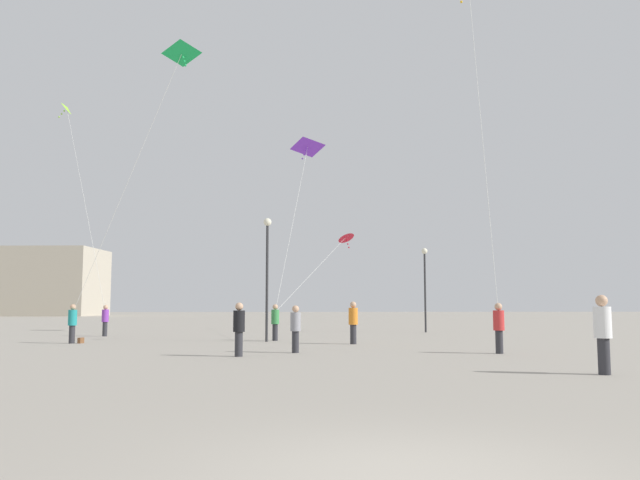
{
  "coord_description": "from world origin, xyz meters",
  "views": [
    {
      "loc": [
        -1.13,
        -6.32,
        1.62
      ],
      "look_at": [
        0.0,
        18.14,
        4.1
      ],
      "focal_mm": 36.16,
      "sensor_mm": 36.0,
      "label": 1
    }
  ],
  "objects": [
    {
      "name": "kite_violet_delta",
      "position": [
        -0.15,
        31.27,
        10.89
      ],
      "size": [
        2.67,
        8.74,
        10.11
      ],
      "color": "purple"
    },
    {
      "name": "kite_lime_diamond",
      "position": [
        -14.79,
        32.63,
        13.4
      ],
      "size": [
        4.5,
        5.11,
        12.72
      ],
      "color": "#8CD12D"
    },
    {
      "name": "kite_crimson_diamond",
      "position": [
        2.46,
        35.42,
        5.99
      ],
      "size": [
        5.07,
        12.85,
        5.1
      ],
      "color": "red"
    },
    {
      "name": "lamppost_east",
      "position": [
        6.99,
        32.21,
        3.39
      ],
      "size": [
        0.36,
        0.36,
        5.06
      ],
      "color": "#2D2D30",
      "rests_on": "ground_plane"
    },
    {
      "name": "lamppost_west",
      "position": [
        -2.17,
        22.67,
        3.67
      ],
      "size": [
        0.36,
        0.36,
        5.55
      ],
      "color": "#2D2D30",
      "rests_on": "ground_plane"
    },
    {
      "name": "ground_plane",
      "position": [
        0.0,
        0.0,
        0.0
      ],
      "size": [
        300.0,
        300.0,
        0.0
      ],
      "primitive_type": "plane",
      "color": "#9E9689"
    },
    {
      "name": "handbag_beside_flyer",
      "position": [
        -10.06,
        21.87,
        0.12
      ],
      "size": [
        0.2,
        0.34,
        0.24
      ],
      "primitive_type": "cube",
      "rotation": [
        0.0,
        0.0,
        1.36
      ],
      "color": "brown",
      "rests_on": "ground_plane"
    },
    {
      "name": "person_in_green",
      "position": [
        -1.81,
        23.44,
        0.91
      ],
      "size": [
        0.36,
        0.36,
        1.66
      ],
      "rotation": [
        0.0,
        0.0,
        0.05
      ],
      "color": "#2D2D33",
      "rests_on": "ground_plane"
    },
    {
      "name": "person_in_grey",
      "position": [
        -0.94,
        15.9,
        0.88
      ],
      "size": [
        0.35,
        0.35,
        1.61
      ],
      "rotation": [
        0.0,
        0.0,
        0.39
      ],
      "color": "#2D2D33",
      "rests_on": "ground_plane"
    },
    {
      "name": "building_left_hall",
      "position": [
        -37.0,
        94.56,
        5.13
      ],
      "size": [
        13.34,
        12.8,
        10.25
      ],
      "color": "#B2A893",
      "rests_on": "ground_plane"
    },
    {
      "name": "kite_emerald_delta",
      "position": [
        -5.73,
        19.49,
        11.64
      ],
      "size": [
        5.42,
        2.77,
        10.98
      ],
      "color": "green"
    },
    {
      "name": "person_in_white",
      "position": [
        6.23,
        8.64,
        1.02
      ],
      "size": [
        0.41,
        0.41,
        1.86
      ],
      "rotation": [
        0.0,
        0.0,
        0.6
      ],
      "color": "#2D2D33",
      "rests_on": "ground_plane"
    },
    {
      "name": "person_in_teal",
      "position": [
        -10.41,
        21.77,
        0.91
      ],
      "size": [
        0.36,
        0.36,
        1.67
      ],
      "rotation": [
        0.0,
        0.0,
        6.26
      ],
      "color": "#2D2D33",
      "rests_on": "ground_plane"
    },
    {
      "name": "person_in_red",
      "position": [
        5.9,
        15.24,
        0.93
      ],
      "size": [
        0.37,
        0.37,
        1.7
      ],
      "rotation": [
        0.0,
        0.0,
        3.3
      ],
      "color": "#2D2D33",
      "rests_on": "ground_plane"
    },
    {
      "name": "person_in_black",
      "position": [
        -2.75,
        14.4,
        0.93
      ],
      "size": [
        0.37,
        0.37,
        1.7
      ],
      "rotation": [
        0.0,
        0.0,
        4.59
      ],
      "color": "#2D2D33",
      "rests_on": "ground_plane"
    },
    {
      "name": "person_in_orange",
      "position": [
        1.51,
        20.76,
        0.97
      ],
      "size": [
        0.39,
        0.39,
        1.77
      ],
      "rotation": [
        0.0,
        0.0,
        2.11
      ],
      "color": "#2D2D33",
      "rests_on": "ground_plane"
    },
    {
      "name": "person_in_purple",
      "position": [
        -10.8,
        28.06,
        0.9
      ],
      "size": [
        0.36,
        0.36,
        1.63
      ],
      "rotation": [
        0.0,
        0.0,
        2.33
      ],
      "color": "#2D2D33",
      "rests_on": "ground_plane"
    }
  ]
}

